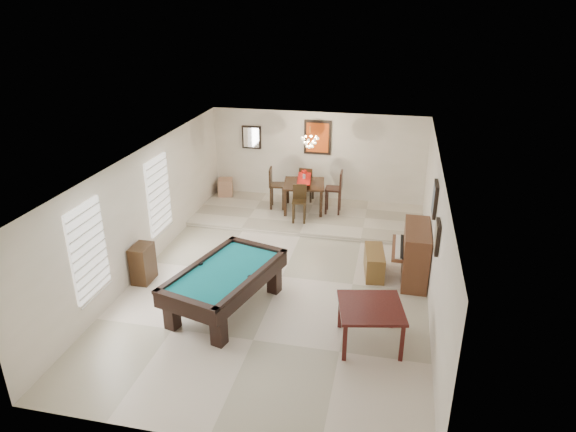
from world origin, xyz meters
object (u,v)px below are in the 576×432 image
at_px(upright_piano, 409,253).
at_px(corner_bench, 225,187).
at_px(chandelier, 310,138).
at_px(flower_vase, 304,174).
at_px(dining_chair_north, 307,184).
at_px(dining_chair_west, 278,188).
at_px(pool_table, 226,290).
at_px(square_table, 370,325).
at_px(dining_chair_south, 299,204).
at_px(piano_bench, 374,263).
at_px(dining_table, 304,194).
at_px(dining_chair_east, 333,192).
at_px(apothecary_chest, 143,263).

xyz_separation_m(upright_piano, corner_bench, (-5.24, 3.64, -0.23)).
bearing_deg(chandelier, flower_vase, 123.40).
bearing_deg(dining_chair_north, flower_vase, 96.69).
bearing_deg(dining_chair_west, chandelier, -114.81).
height_order(pool_table, flower_vase, flower_vase).
height_order(square_table, dining_chair_south, dining_chair_south).
relative_size(piano_bench, dining_table, 0.91).
bearing_deg(dining_chair_south, corner_bench, 142.02).
xyz_separation_m(pool_table, dining_table, (0.58, 4.88, 0.16)).
xyz_separation_m(upright_piano, dining_chair_west, (-3.51, 2.98, 0.10)).
bearing_deg(dining_chair_north, dining_chair_west, 48.92).
height_order(square_table, upright_piano, upright_piano).
height_order(upright_piano, dining_chair_east, dining_chair_east).
height_order(square_table, flower_vase, flower_vase).
distance_m(pool_table, flower_vase, 4.97).
relative_size(dining_chair_south, dining_chair_east, 0.83).
relative_size(square_table, flower_vase, 4.08).
height_order(dining_chair_east, chandelier, chandelier).
height_order(dining_chair_south, dining_chair_north, dining_chair_north).
xyz_separation_m(pool_table, dining_chair_west, (-0.15, 4.89, 0.28)).
distance_m(pool_table, dining_chair_south, 4.13).
bearing_deg(piano_bench, upright_piano, -1.61).
bearing_deg(piano_bench, dining_chair_north, 120.10).
height_order(corner_bench, chandelier, chandelier).
bearing_deg(dining_chair_east, flower_vase, -92.64).
xyz_separation_m(square_table, apothecary_chest, (-4.74, 1.13, 0.04)).
bearing_deg(chandelier, piano_bench, -54.65).
xyz_separation_m(flower_vase, chandelier, (0.18, -0.28, 1.06)).
height_order(dining_chair_south, dining_chair_west, dining_chair_west).
xyz_separation_m(dining_chair_north, dining_chair_east, (0.85, -0.74, 0.08)).
bearing_deg(dining_chair_south, flower_vase, 84.64).
distance_m(flower_vase, corner_bench, 2.68).
bearing_deg(dining_chair_east, piano_bench, 21.95).
bearing_deg(chandelier, dining_chair_south, -106.71).
height_order(upright_piano, chandelier, chandelier).
distance_m(pool_table, chandelier, 5.00).
distance_m(upright_piano, dining_chair_south, 3.50).
xyz_separation_m(dining_chair_north, corner_bench, (-2.41, -0.05, -0.27)).
distance_m(piano_bench, dining_chair_north, 4.26).
xyz_separation_m(square_table, upright_piano, (0.63, 2.40, 0.22)).
relative_size(upright_piano, piano_bench, 1.42).
bearing_deg(corner_bench, pool_table, -71.27).
height_order(pool_table, corner_bench, pool_table).
relative_size(pool_table, corner_bench, 4.78).
bearing_deg(corner_bench, upright_piano, -34.83).
distance_m(piano_bench, dining_table, 3.62).
relative_size(square_table, dining_chair_north, 1.06).
distance_m(square_table, corner_bench, 7.60).
bearing_deg(pool_table, square_table, 5.49).
relative_size(dining_chair_west, chandelier, 1.88).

